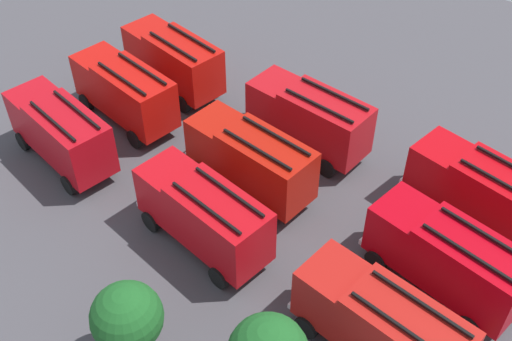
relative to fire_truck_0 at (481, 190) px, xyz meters
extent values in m
plane|color=#423F44|center=(9.97, 4.74, -2.15)|extent=(57.00, 57.00, 0.00)
cube|color=#B8060D|center=(2.42, -0.40, -0.05)|extent=(2.58, 2.83, 2.60)
cube|color=#8C9EAD|center=(3.45, -0.57, 0.26)|extent=(0.43, 2.11, 1.46)
cube|color=#B8060D|center=(-1.04, 0.17, 0.10)|extent=(5.15, 3.25, 2.90)
cube|color=black|center=(-0.92, 0.85, 1.67)|extent=(4.28, 0.83, 0.12)
cube|color=silver|center=(3.60, -0.60, -1.20)|extent=(0.59, 2.38, 0.28)
cylinder|color=black|center=(2.81, 0.75, -1.60)|extent=(1.14, 0.53, 1.10)
cylinder|color=black|center=(2.42, -1.62, -1.60)|extent=(1.14, 0.53, 1.10)
cylinder|color=black|center=(-2.02, 1.55, -1.60)|extent=(1.14, 0.53, 1.10)
cube|color=#AF0E14|center=(12.23, 0.01, -0.05)|extent=(2.37, 2.65, 2.60)
cube|color=#8C9EAD|center=(13.27, -0.06, 0.26)|extent=(0.23, 2.13, 1.46)
cube|color=#AF0E14|center=(8.73, 0.26, 0.10)|extent=(4.96, 2.83, 2.90)
cube|color=black|center=(8.78, 0.94, 1.67)|extent=(4.32, 0.42, 0.12)
cube|color=black|center=(8.69, -0.43, 1.67)|extent=(4.32, 0.42, 0.12)
cube|color=silver|center=(13.42, -0.07, -1.20)|extent=(0.37, 2.38, 0.28)
cylinder|color=black|center=(12.51, 1.19, -1.60)|extent=(1.12, 0.43, 1.10)
cylinder|color=black|center=(12.34, -1.20, -1.60)|extent=(1.12, 0.43, 1.10)
cylinder|color=black|center=(7.62, 1.54, -1.60)|extent=(1.12, 0.43, 1.10)
cylinder|color=black|center=(7.45, -0.85, -1.60)|extent=(1.12, 0.43, 1.10)
cube|color=#B50F09|center=(22.06, 0.00, -0.05)|extent=(2.57, 2.82, 2.60)
cube|color=#8C9EAD|center=(23.09, -0.17, 0.26)|extent=(0.41, 2.11, 1.46)
cube|color=#B50F09|center=(18.60, 0.55, 0.10)|extent=(5.13, 3.22, 2.90)
cube|color=black|center=(18.71, 1.23, 1.67)|extent=(4.28, 0.80, 0.12)
cube|color=black|center=(18.49, -0.13, 1.67)|extent=(4.28, 0.80, 0.12)
cube|color=silver|center=(23.24, -0.19, -1.20)|extent=(0.57, 2.38, 0.28)
cylinder|color=black|center=(22.44, 1.15, -1.60)|extent=(1.14, 0.52, 1.10)
cylinder|color=black|center=(22.06, -1.22, -1.60)|extent=(1.14, 0.52, 1.10)
cylinder|color=black|center=(17.60, 1.93, -1.60)|extent=(1.14, 0.52, 1.10)
cylinder|color=black|center=(17.23, -0.44, -1.60)|extent=(1.14, 0.52, 1.10)
cube|color=#B3030E|center=(2.02, 4.40, -0.05)|extent=(2.56, 2.81, 2.60)
cube|color=#8C9EAD|center=(3.05, 4.24, 0.26)|extent=(0.40, 2.11, 1.46)
cube|color=#B3030E|center=(-1.44, 4.93, 0.10)|extent=(5.13, 3.20, 2.90)
cube|color=black|center=(-1.34, 5.61, 1.67)|extent=(4.29, 0.78, 0.12)
cube|color=black|center=(-1.55, 4.25, 1.67)|extent=(4.29, 0.78, 0.12)
cube|color=silver|center=(3.20, 4.21, -1.20)|extent=(0.56, 2.38, 0.28)
cylinder|color=black|center=(2.40, 5.55, -1.60)|extent=(1.14, 0.51, 1.10)
cylinder|color=black|center=(2.03, 3.18, -1.60)|extent=(1.14, 0.51, 1.10)
cylinder|color=black|center=(-2.45, 6.30, -1.60)|extent=(1.14, 0.51, 1.10)
cylinder|color=black|center=(-2.81, 3.93, -1.60)|extent=(1.14, 0.51, 1.10)
cube|color=#A91308|center=(12.68, 4.61, -0.05)|extent=(2.42, 2.69, 2.60)
cube|color=#8C9EAD|center=(13.73, 4.51, 0.26)|extent=(0.28, 2.12, 1.46)
cube|color=#A91308|center=(9.20, 4.94, 0.10)|extent=(5.01, 2.93, 2.90)
cube|color=black|center=(9.26, 5.62, 1.67)|extent=(4.31, 0.52, 0.12)
cube|color=black|center=(9.13, 4.25, 1.67)|extent=(4.31, 0.52, 0.12)
cube|color=silver|center=(13.88, 4.50, -1.20)|extent=(0.42, 2.38, 0.28)
cylinder|color=black|center=(12.99, 5.79, -1.60)|extent=(1.13, 0.45, 1.10)
cylinder|color=black|center=(12.77, 3.40, -1.60)|extent=(1.13, 0.45, 1.10)
cylinder|color=black|center=(8.11, 6.24, -1.60)|extent=(1.13, 0.45, 1.10)
cylinder|color=black|center=(7.89, 3.85, -1.60)|extent=(1.13, 0.45, 1.10)
cube|color=#B90E09|center=(22.05, 4.17, -0.05)|extent=(2.53, 2.79, 2.60)
cube|color=#8C9EAD|center=(23.09, 4.02, 0.26)|extent=(0.38, 2.11, 1.46)
cube|color=#B90E09|center=(18.59, 4.67, 0.10)|extent=(5.11, 3.16, 2.90)
cube|color=black|center=(18.68, 5.35, 1.67)|extent=(4.29, 0.73, 0.12)
cube|color=black|center=(18.49, 3.99, 1.67)|extent=(4.29, 0.73, 0.12)
cube|color=silver|center=(23.24, 4.00, -1.20)|extent=(0.54, 2.38, 0.28)
cylinder|color=black|center=(22.42, 5.33, -1.60)|extent=(1.14, 0.50, 1.10)
cylinder|color=black|center=(22.08, 2.96, -1.60)|extent=(1.14, 0.50, 1.10)
cylinder|color=black|center=(17.57, 6.03, -1.60)|extent=(1.14, 0.50, 1.10)
cylinder|color=black|center=(17.23, 3.65, -1.60)|extent=(1.14, 0.50, 1.10)
cube|color=#A91611|center=(2.66, 9.26, -0.05)|extent=(2.44, 2.71, 2.60)
cube|color=#8C9EAD|center=(3.71, 9.15, 0.26)|extent=(0.30, 2.12, 1.46)
cube|color=#A91611|center=(-0.82, 9.62, 0.10)|extent=(5.03, 2.98, 2.90)
cube|color=black|center=(-0.75, 10.30, 1.67)|extent=(4.31, 0.56, 0.12)
cube|color=black|center=(-0.89, 8.93, 1.67)|extent=(4.31, 0.56, 0.12)
cube|color=silver|center=(3.86, 9.14, -1.20)|extent=(0.44, 2.38, 0.28)
cylinder|color=black|center=(2.99, 10.43, -1.60)|extent=(1.13, 0.46, 1.10)
cylinder|color=black|center=(2.74, 8.05, -1.60)|extent=(1.13, 0.46, 1.10)
cube|color=#B50A11|center=(12.08, 8.86, -0.05)|extent=(2.51, 2.77, 2.60)
cube|color=#8C9EAD|center=(13.12, 8.73, 0.26)|extent=(0.36, 2.12, 1.46)
cube|color=#B50A11|center=(8.61, 9.32, 0.10)|extent=(5.09, 3.10, 2.90)
cube|color=black|center=(8.70, 10.00, 1.67)|extent=(4.30, 0.68, 0.12)
cube|color=black|center=(8.52, 8.64, 1.67)|extent=(4.30, 0.68, 0.12)
cube|color=silver|center=(13.27, 8.71, -1.20)|extent=(0.51, 2.38, 0.28)
cylinder|color=black|center=(12.43, 10.03, -1.60)|extent=(1.14, 0.49, 1.10)
cylinder|color=black|center=(12.12, 7.65, -1.60)|extent=(1.14, 0.49, 1.10)
cylinder|color=black|center=(7.57, 10.67, -1.60)|extent=(1.14, 0.49, 1.10)
cylinder|color=black|center=(7.26, 8.29, -1.60)|extent=(1.14, 0.49, 1.10)
cube|color=#AF0B14|center=(22.07, 8.81, -0.05)|extent=(2.58, 2.82, 2.60)
cube|color=#8C9EAD|center=(23.11, 8.64, 0.26)|extent=(0.42, 2.11, 1.46)
cube|color=#AF0B14|center=(18.62, 9.38, 0.10)|extent=(5.14, 3.25, 2.90)
cube|color=black|center=(18.73, 10.06, 1.67)|extent=(4.28, 0.82, 0.12)
cube|color=black|center=(18.51, 8.70, 1.67)|extent=(4.28, 0.82, 0.12)
cube|color=silver|center=(23.25, 8.61, -1.20)|extent=(0.58, 2.38, 0.28)
cylinder|color=black|center=(22.46, 9.96, -1.60)|extent=(1.14, 0.52, 1.10)
cylinder|color=black|center=(22.07, 7.59, -1.60)|extent=(1.14, 0.52, 1.10)
cylinder|color=black|center=(17.63, 10.76, -1.60)|extent=(1.14, 0.52, 1.10)
cylinder|color=black|center=(17.24, 8.39, -1.60)|extent=(1.14, 0.52, 1.10)
cylinder|color=black|center=(25.03, -0.48, -1.73)|extent=(0.16, 0.16, 0.85)
cylinder|color=black|center=(24.91, -0.65, -1.73)|extent=(0.16, 0.16, 0.85)
cube|color=gold|center=(24.97, -0.57, -0.94)|extent=(0.44, 0.48, 0.73)
sphere|color=brown|center=(24.97, -0.57, -0.45)|extent=(0.24, 0.24, 0.24)
cylinder|color=gold|center=(24.97, -0.57, -0.36)|extent=(0.30, 0.30, 0.07)
cylinder|color=black|center=(11.56, -1.97, -1.76)|extent=(0.16, 0.16, 0.79)
cylinder|color=black|center=(11.75, -2.07, -1.76)|extent=(0.16, 0.16, 0.79)
cube|color=black|center=(11.66, -2.02, -1.02)|extent=(0.48, 0.41, 0.68)
sphere|color=tan|center=(11.66, -2.02, -0.57)|extent=(0.22, 0.22, 0.22)
cylinder|color=black|center=(11.66, -2.02, -0.48)|extent=(0.28, 0.28, 0.07)
cylinder|color=black|center=(15.12, 2.31, -1.76)|extent=(0.16, 0.16, 0.78)
cylinder|color=black|center=(15.19, 2.12, -1.76)|extent=(0.16, 0.16, 0.78)
cube|color=gold|center=(15.15, 2.22, -1.03)|extent=(0.37, 0.48, 0.68)
sphere|color=brown|center=(15.15, 2.22, -0.58)|extent=(0.22, 0.22, 0.22)
cylinder|color=gold|center=(15.15, 2.22, -0.49)|extent=(0.28, 0.28, 0.07)
sphere|color=#19511E|center=(7.89, 15.62, 0.82)|extent=(2.84, 2.84, 2.84)
cone|color=#F2600C|center=(14.43, 0.54, -1.84)|extent=(0.43, 0.43, 0.62)
camera|label=1|loc=(-4.25, 23.55, 21.01)|focal=43.87mm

